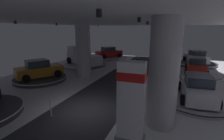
{
  "coord_description": "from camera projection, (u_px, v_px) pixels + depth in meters",
  "views": [
    {
      "loc": [
        4.95,
        -8.34,
        4.9
      ],
      "look_at": [
        -0.27,
        4.95,
        1.4
      ],
      "focal_mm": 26.92,
      "sensor_mm": 36.0,
      "label": 1
    }
  ],
  "objects": [
    {
      "name": "display_car_deep_right",
      "position": [
        196.0,
        57.0,
        23.23
      ],
      "size": [
        3.29,
        4.56,
        1.71
      ],
      "color": "silver",
      "rests_on": "display_platform_deep_right"
    },
    {
      "name": "stanchion_a",
      "position": [
        51.0,
        110.0,
        9.58
      ],
      "size": [
        0.28,
        0.28,
        1.01
      ],
      "color": "#333338",
      "rests_on": "ground"
    },
    {
      "name": "column_left",
      "position": [
        83.0,
        50.0,
        17.34
      ],
      "size": [
        1.49,
        1.49,
        5.5
      ],
      "color": "silver",
      "rests_on": "ground"
    },
    {
      "name": "display_platform_deep_right",
      "position": [
        195.0,
        64.0,
        23.48
      ],
      "size": [
        5.65,
        5.65,
        0.33
      ],
      "color": "#333338",
      "rests_on": "ground"
    },
    {
      "name": "display_platform_mid_right",
      "position": [
        195.0,
        100.0,
        11.62
      ],
      "size": [
        5.17,
        5.17,
        0.25
      ],
      "color": "#B7B7BC",
      "rests_on": "ground"
    },
    {
      "name": "brand_sign_pylon",
      "position": [
        131.0,
        103.0,
        6.99
      ],
      "size": [
        1.28,
        0.68,
        3.67
      ],
      "color": "slate",
      "rests_on": "ground"
    },
    {
      "name": "display_car_far_right",
      "position": [
        196.0,
        66.0,
        18.08
      ],
      "size": [
        2.4,
        4.31,
        1.71
      ],
      "color": "maroon",
      "rests_on": "display_platform_far_right"
    },
    {
      "name": "display_platform_mid_left",
      "position": [
        40.0,
        78.0,
        16.48
      ],
      "size": [
        5.0,
        5.0,
        0.32
      ],
      "color": "#333338",
      "rests_on": "ground"
    },
    {
      "name": "display_platform_deep_left",
      "position": [
        109.0,
        58.0,
        27.99
      ],
      "size": [
        5.88,
        5.88,
        0.33
      ],
      "color": "#B7B7BC",
      "rests_on": "ground"
    },
    {
      "name": "column_right",
      "position": [
        164.0,
        74.0,
        8.22
      ],
      "size": [
        1.46,
        1.46,
        5.5
      ],
      "color": "#ADADB2",
      "rests_on": "ground"
    },
    {
      "name": "display_car_mid_left",
      "position": [
        39.0,
        69.0,
        16.24
      ],
      "size": [
        3.69,
        4.54,
        1.71
      ],
      "color": "#B77519",
      "rests_on": "display_platform_mid_left"
    },
    {
      "name": "visitor_walking_near",
      "position": [
        128.0,
        69.0,
        17.32
      ],
      "size": [
        0.32,
        0.32,
        1.59
      ],
      "color": "black",
      "rests_on": "ground"
    },
    {
      "name": "display_platform_far_right",
      "position": [
        195.0,
        74.0,
        18.32
      ],
      "size": [
        5.53,
        5.53,
        0.27
      ],
      "color": "#B7B7BC",
      "rests_on": "ground"
    },
    {
      "name": "ceiling_with_spotlights",
      "position": [
        83.0,
        17.0,
        9.14
      ],
      "size": [
        24.0,
        44.0,
        0.39
      ],
      "color": "silver"
    },
    {
      "name": "display_platform_far_left",
      "position": [
        84.0,
        66.0,
        22.05
      ],
      "size": [
        5.68,
        5.68,
        0.36
      ],
      "color": "#B7B7BC",
      "rests_on": "ground"
    },
    {
      "name": "visitor_walking_far",
      "position": [
        138.0,
        63.0,
        20.41
      ],
      "size": [
        0.32,
        0.32,
        1.59
      ],
      "color": "black",
      "rests_on": "ground"
    },
    {
      "name": "display_car_deep_left",
      "position": [
        109.0,
        53.0,
        27.76
      ],
      "size": [
        3.99,
        4.42,
        1.71
      ],
      "color": "red",
      "rests_on": "display_platform_deep_left"
    },
    {
      "name": "ground",
      "position": [
        87.0,
        110.0,
        10.47
      ],
      "size": [
        24.0,
        44.0,
        0.06
      ],
      "color": "silver"
    },
    {
      "name": "pickup_truck_far_left",
      "position": [
        82.0,
        57.0,
        22.02
      ],
      "size": [
        5.67,
        4.42,
        2.3
      ],
      "color": "silver",
      "rests_on": "display_platform_far_left"
    },
    {
      "name": "display_car_mid_right",
      "position": [
        197.0,
        88.0,
        11.39
      ],
      "size": [
        2.46,
        4.34,
        1.71
      ],
      "color": "silver",
      "rests_on": "display_platform_mid_right"
    }
  ]
}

